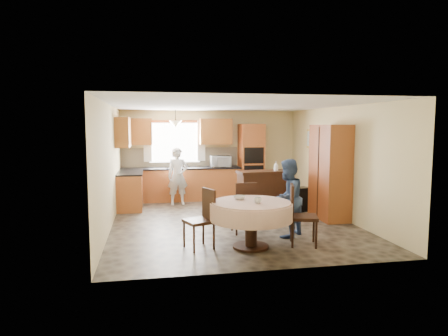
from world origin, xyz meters
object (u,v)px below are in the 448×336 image
person_sink (178,176)px  person_dining (287,198)px  oven_tower (251,161)px  chair_back (245,205)px  chair_right (299,212)px  chair_left (203,216)px  cupboard (330,172)px  sideboard (265,193)px  dining_table (251,212)px

person_sink → person_dining: (1.78, -3.47, -0.02)m
oven_tower → chair_back: size_ratio=2.12×
chair_right → person_dining: bearing=18.4°
chair_left → person_sink: size_ratio=0.67×
chair_right → person_dining: size_ratio=0.73×
cupboard → person_dining: bearing=-139.1°
person_sink → sideboard: bearing=-39.5°
chair_right → person_sink: person_sink is taller
dining_table → person_sink: bearing=103.2°
oven_tower → chair_back: 3.88m
chair_back → dining_table: bearing=81.7°
oven_tower → dining_table: 4.77m
oven_tower → person_sink: bearing=-164.8°
dining_table → person_dining: (0.84, 0.55, 0.11)m
sideboard → cupboard: size_ratio=0.63×
cupboard → person_sink: cupboard is taller
dining_table → person_sink: person_sink is taller
oven_tower → dining_table: size_ratio=1.52×
sideboard → chair_right: size_ratio=1.24×
oven_tower → chair_left: oven_tower is taller
person_dining → chair_back: bearing=-69.4°
dining_table → chair_right: chair_right is taller
chair_left → chair_back: 1.17m
sideboard → chair_back: 2.02m
cupboard → chair_right: (-1.41, -1.77, -0.46)m
oven_tower → chair_right: (-0.34, -4.59, -0.47)m
dining_table → person_sink: (-0.94, 4.02, 0.13)m
chair_back → cupboard: bearing=-159.1°
chair_left → chair_right: 1.66m
sideboard → person_dining: size_ratio=0.90×
cupboard → dining_table: cupboard is taller
cupboard → person_sink: 3.92m
dining_table → chair_back: chair_back is taller
oven_tower → sideboard: (-0.15, -1.91, -0.59)m
person_sink → person_dining: size_ratio=1.03×
sideboard → person_dining: bearing=-100.4°
sideboard → chair_back: chair_back is taller
sideboard → person_sink: bearing=141.2°
oven_tower → cupboard: 3.01m
sideboard → cupboard: (1.22, -0.91, 0.58)m
dining_table → chair_back: bearing=83.1°
sideboard → chair_left: size_ratio=1.31×
person_dining → dining_table: bearing=-10.6°
sideboard → chair_right: (-0.19, -2.68, 0.12)m
person_dining → cupboard: bearing=177.1°
chair_back → chair_right: size_ratio=0.94×
cupboard → chair_back: 2.38m
dining_table → chair_back: size_ratio=1.39×
chair_right → person_dining: person_dining is taller
dining_table → oven_tower: bearing=75.5°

